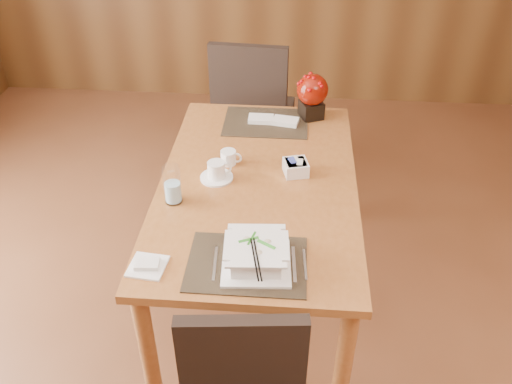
# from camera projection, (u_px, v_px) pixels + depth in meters

# --- Properties ---
(dining_table) EXTENTS (0.90, 1.50, 0.75)m
(dining_table) POSITION_uv_depth(u_px,v_px,m) (258.00, 198.00, 2.54)
(dining_table) COLOR #A4602D
(dining_table) RESTS_ON ground
(placemat_near) EXTENTS (0.45, 0.33, 0.01)m
(placemat_near) POSITION_uv_depth(u_px,v_px,m) (247.00, 264.00, 2.04)
(placemat_near) COLOR black
(placemat_near) RESTS_ON dining_table
(placemat_far) EXTENTS (0.45, 0.33, 0.01)m
(placemat_far) POSITION_uv_depth(u_px,v_px,m) (266.00, 122.00, 2.92)
(placemat_far) COLOR black
(placemat_far) RESTS_ON dining_table
(soup_setting) EXTENTS (0.27, 0.27, 0.10)m
(soup_setting) POSITION_uv_depth(u_px,v_px,m) (256.00, 255.00, 2.01)
(soup_setting) COLOR white
(soup_setting) RESTS_ON dining_table
(coffee_cup) EXTENTS (0.15, 0.15, 0.09)m
(coffee_cup) POSITION_uv_depth(u_px,v_px,m) (216.00, 172.00, 2.48)
(coffee_cup) COLOR white
(coffee_cup) RESTS_ON dining_table
(water_glass) EXTENTS (0.10, 0.10, 0.18)m
(water_glass) POSITION_uv_depth(u_px,v_px,m) (172.00, 185.00, 2.31)
(water_glass) COLOR silver
(water_glass) RESTS_ON dining_table
(creamer_jug) EXTENTS (0.11, 0.11, 0.07)m
(creamer_jug) POSITION_uv_depth(u_px,v_px,m) (228.00, 157.00, 2.58)
(creamer_jug) COLOR white
(creamer_jug) RESTS_ON dining_table
(sugar_caddy) EXTENTS (0.13, 0.13, 0.06)m
(sugar_caddy) POSITION_uv_depth(u_px,v_px,m) (296.00, 167.00, 2.51)
(sugar_caddy) COLOR white
(sugar_caddy) RESTS_ON dining_table
(berry_decor) EXTENTS (0.17, 0.17, 0.25)m
(berry_decor) POSITION_uv_depth(u_px,v_px,m) (312.00, 94.00, 2.89)
(berry_decor) COLOR black
(berry_decor) RESTS_ON dining_table
(napkins_far) EXTENTS (0.28, 0.13, 0.02)m
(napkins_far) POSITION_uv_depth(u_px,v_px,m) (275.00, 120.00, 2.91)
(napkins_far) COLOR white
(napkins_far) RESTS_ON dining_table
(bread_plate) EXTENTS (0.15, 0.15, 0.01)m
(bread_plate) POSITION_uv_depth(u_px,v_px,m) (148.00, 266.00, 2.02)
(bread_plate) COLOR white
(bread_plate) RESTS_ON dining_table
(far_chair) EXTENTS (0.52, 0.52, 1.04)m
(far_chair) POSITION_uv_depth(u_px,v_px,m) (252.00, 107.00, 3.42)
(far_chair) COLOR black
(far_chair) RESTS_ON ground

